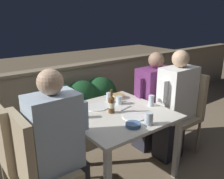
{
  "coord_description": "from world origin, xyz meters",
  "views": [
    {
      "loc": [
        -1.37,
        -1.71,
        1.64
      ],
      "look_at": [
        0.0,
        0.07,
        0.92
      ],
      "focal_mm": 38.0,
      "sensor_mm": 36.0,
      "label": 1
    }
  ],
  "objects_px": {
    "chair_right_far": "(163,99)",
    "person_purple_stripe": "(152,101)",
    "person_white_polo": "(175,105)",
    "chair_left_far": "(14,147)",
    "person_blue_shirt": "(60,147)",
    "beer_bottle": "(111,104)",
    "chair_left_near": "(35,163)",
    "chair_right_near": "(185,106)"
  },
  "relations": [
    {
      "from": "chair_right_near",
      "to": "chair_right_far",
      "type": "bearing_deg",
      "value": 94.18
    },
    {
      "from": "person_white_polo",
      "to": "chair_left_far",
      "type": "bearing_deg",
      "value": 170.34
    },
    {
      "from": "chair_left_far",
      "to": "beer_bottle",
      "type": "xyz_separation_m",
      "value": [
        0.92,
        -0.13,
        0.2
      ]
    },
    {
      "from": "person_white_polo",
      "to": "beer_bottle",
      "type": "xyz_separation_m",
      "value": [
        -0.79,
        0.16,
        0.15
      ]
    },
    {
      "from": "beer_bottle",
      "to": "person_blue_shirt",
      "type": "bearing_deg",
      "value": -163.98
    },
    {
      "from": "chair_left_far",
      "to": "beer_bottle",
      "type": "bearing_deg",
      "value": -7.76
    },
    {
      "from": "chair_left_far",
      "to": "person_purple_stripe",
      "type": "bearing_deg",
      "value": 1.2
    },
    {
      "from": "person_blue_shirt",
      "to": "person_purple_stripe",
      "type": "relative_size",
      "value": 1.05
    },
    {
      "from": "chair_left_near",
      "to": "beer_bottle",
      "type": "distance_m",
      "value": 0.9
    },
    {
      "from": "chair_right_far",
      "to": "person_purple_stripe",
      "type": "relative_size",
      "value": 0.81
    },
    {
      "from": "chair_left_near",
      "to": "beer_bottle",
      "type": "bearing_deg",
      "value": 12.37
    },
    {
      "from": "chair_left_far",
      "to": "chair_right_near",
      "type": "xyz_separation_m",
      "value": [
        1.91,
        -0.29,
        0.0
      ]
    },
    {
      "from": "person_white_polo",
      "to": "chair_right_far",
      "type": "distance_m",
      "value": 0.37
    },
    {
      "from": "beer_bottle",
      "to": "chair_left_far",
      "type": "bearing_deg",
      "value": 172.24
    },
    {
      "from": "beer_bottle",
      "to": "chair_left_near",
      "type": "bearing_deg",
      "value": -167.63
    },
    {
      "from": "chair_right_near",
      "to": "person_purple_stripe",
      "type": "distance_m",
      "value": 0.4
    },
    {
      "from": "person_white_polo",
      "to": "chair_right_far",
      "type": "relative_size",
      "value": 1.29
    },
    {
      "from": "person_purple_stripe",
      "to": "chair_left_far",
      "type": "bearing_deg",
      "value": -178.8
    },
    {
      "from": "chair_left_near",
      "to": "chair_right_near",
      "type": "height_order",
      "value": "same"
    },
    {
      "from": "chair_left_near",
      "to": "chair_left_far",
      "type": "bearing_deg",
      "value": 100.79
    },
    {
      "from": "person_purple_stripe",
      "to": "person_white_polo",
      "type": "bearing_deg",
      "value": -85.43
    },
    {
      "from": "person_purple_stripe",
      "to": "beer_bottle",
      "type": "xyz_separation_m",
      "value": [
        -0.76,
        -0.16,
        0.19
      ]
    },
    {
      "from": "person_purple_stripe",
      "to": "beer_bottle",
      "type": "relative_size",
      "value": 4.98
    },
    {
      "from": "person_white_polo",
      "to": "chair_right_far",
      "type": "bearing_deg",
      "value": 61.17
    },
    {
      "from": "chair_left_far",
      "to": "person_white_polo",
      "type": "height_order",
      "value": "person_white_polo"
    },
    {
      "from": "person_white_polo",
      "to": "beer_bottle",
      "type": "bearing_deg",
      "value": 168.16
    },
    {
      "from": "chair_left_near",
      "to": "person_blue_shirt",
      "type": "relative_size",
      "value": 0.77
    },
    {
      "from": "person_purple_stripe",
      "to": "chair_right_near",
      "type": "bearing_deg",
      "value": -54.88
    },
    {
      "from": "chair_left_near",
      "to": "person_white_polo",
      "type": "relative_size",
      "value": 0.77
    },
    {
      "from": "person_blue_shirt",
      "to": "beer_bottle",
      "type": "distance_m",
      "value": 0.7
    },
    {
      "from": "chair_left_near",
      "to": "person_white_polo",
      "type": "xyz_separation_m",
      "value": [
        1.64,
        0.02,
        0.05
      ]
    },
    {
      "from": "chair_right_far",
      "to": "chair_left_near",
      "type": "bearing_deg",
      "value": -169.17
    },
    {
      "from": "chair_left_near",
      "to": "chair_right_near",
      "type": "bearing_deg",
      "value": 0.73
    },
    {
      "from": "chair_left_near",
      "to": "person_white_polo",
      "type": "height_order",
      "value": "person_white_polo"
    },
    {
      "from": "person_white_polo",
      "to": "person_purple_stripe",
      "type": "height_order",
      "value": "person_white_polo"
    },
    {
      "from": "chair_left_far",
      "to": "person_purple_stripe",
      "type": "relative_size",
      "value": 0.81
    },
    {
      "from": "chair_left_far",
      "to": "beer_bottle",
      "type": "relative_size",
      "value": 4.05
    },
    {
      "from": "person_blue_shirt",
      "to": "chair_left_far",
      "type": "height_order",
      "value": "person_blue_shirt"
    },
    {
      "from": "chair_left_far",
      "to": "chair_right_near",
      "type": "bearing_deg",
      "value": -8.65
    },
    {
      "from": "person_blue_shirt",
      "to": "person_purple_stripe",
      "type": "bearing_deg",
      "value": 13.84
    },
    {
      "from": "person_blue_shirt",
      "to": "chair_right_near",
      "type": "relative_size",
      "value": 1.3
    },
    {
      "from": "chair_left_far",
      "to": "person_white_polo",
      "type": "distance_m",
      "value": 1.73
    }
  ]
}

